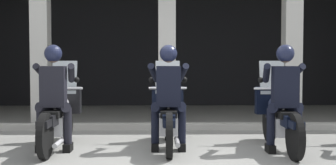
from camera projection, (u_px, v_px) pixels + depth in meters
The scene contains 9 objects.
ground_plane at pixel (166, 123), 9.48m from camera, with size 80.00×80.00×0.00m, color gray.
station_building at pixel (165, 30), 11.48m from camera, with size 11.43×4.81×3.34m.
kerb_strip at pixel (167, 126), 8.64m from camera, with size 10.93×0.24×0.12m, color #B7B5AD.
motorcycle_left at pixel (59, 116), 6.82m from camera, with size 0.62×2.04×1.35m.
police_officer_left at pixel (54, 89), 6.51m from camera, with size 0.63×0.61×1.58m.
motorcycle_center at pixel (168, 115), 6.87m from camera, with size 0.62×2.04×1.35m.
police_officer_center at pixel (168, 88), 6.57m from camera, with size 0.63×0.61×1.58m.
motorcycle_right at pixel (279, 116), 6.75m from camera, with size 0.62×2.04×1.35m.
police_officer_right at pixel (285, 89), 6.44m from camera, with size 0.63×0.61×1.58m.
Camera 1 is at (-0.12, -6.42, 1.35)m, focal length 47.18 mm.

